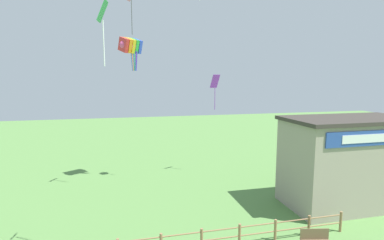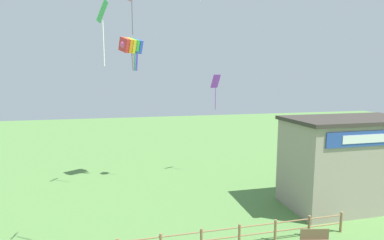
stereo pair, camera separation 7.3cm
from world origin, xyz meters
name	(u,v)px [view 1 (the left image)]	position (x,y,z in m)	size (l,w,h in m)	color
wooden_fence	(202,238)	(0.00, 5.97, 0.66)	(16.11, 0.14, 1.16)	olive
seaside_building	(348,161)	(11.00, 9.08, 2.98)	(8.55, 4.48, 5.91)	gray
park_bench_by_building	(315,239)	(5.55, 4.83, 0.50)	(1.49, 0.69, 1.00)	brown
kite_rainbow_parafoil	(130,46)	(-2.71, 17.49, 11.05)	(2.26, 2.07, 2.64)	#E54C8C
kite_purple_streamer	(215,85)	(4.44, 17.72, 7.94)	(0.97, 0.79, 3.05)	purple
kite_green_diamond	(103,20)	(-4.27, 6.25, 10.85)	(0.49, 0.73, 2.70)	green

